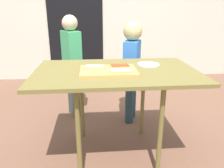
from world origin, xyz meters
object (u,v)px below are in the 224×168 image
object	(u,v)px
dining_table	(116,78)
plate_white_right	(148,64)
child_left	(72,61)
child_right	(132,65)
pizza_slice_near_right	(121,71)
pizza_slice_far_right	(120,66)
pizza_slice_far_left	(95,67)
cutting_board	(108,71)

from	to	relation	value
dining_table	plate_white_right	size ratio (longest dim) A/B	6.79
child_left	child_right	size ratio (longest dim) A/B	1.05
pizza_slice_near_right	child_left	world-z (taller)	child_left
pizza_slice_far_right	plate_white_right	distance (m)	0.28
pizza_slice_near_right	child_right	bearing A→B (deg)	73.72
pizza_slice_far_right	child_left	size ratio (longest dim) A/B	0.14
plate_white_right	child_right	bearing A→B (deg)	97.11
dining_table	child_right	xyz separation A→B (m)	(0.23, 0.59, -0.05)
pizza_slice_near_right	child_right	size ratio (longest dim) A/B	0.15
pizza_slice_near_right	pizza_slice_far_right	distance (m)	0.13
child_left	pizza_slice_far_left	bearing A→B (deg)	-72.55
pizza_slice_near_right	plate_white_right	bearing A→B (deg)	43.16
pizza_slice_far_left	dining_table	bearing A→B (deg)	-3.16
dining_table	cutting_board	size ratio (longest dim) A/B	2.98
pizza_slice_far_left	pizza_slice_near_right	bearing A→B (deg)	-32.84
dining_table	pizza_slice_near_right	xyz separation A→B (m)	(0.02, -0.11, 0.09)
pizza_slice_far_left	plate_white_right	world-z (taller)	pizza_slice_far_left
pizza_slice_far_left	child_right	xyz separation A→B (m)	(0.39, 0.58, -0.14)
cutting_board	pizza_slice_far_right	bearing A→B (deg)	34.47
dining_table	pizza_slice_far_left	size ratio (longest dim) A/B	7.41
pizza_slice_far_right	child_left	distance (m)	0.88
dining_table	pizza_slice_far_left	bearing A→B (deg)	176.84
pizza_slice_far_right	child_left	bearing A→B (deg)	119.76
pizza_slice_near_right	child_left	bearing A→B (deg)	115.63
child_right	cutting_board	bearing A→B (deg)	-114.40
pizza_slice_far_left	child_right	size ratio (longest dim) A/B	0.16
plate_white_right	child_right	size ratio (longest dim) A/B	0.17
dining_table	child_left	bearing A→B (deg)	117.39
dining_table	pizza_slice_near_right	bearing A→B (deg)	-78.20
pizza_slice_far_right	plate_white_right	world-z (taller)	pizza_slice_far_right
dining_table	plate_white_right	xyz separation A→B (m)	(0.28, 0.13, 0.06)
plate_white_right	child_left	distance (m)	0.94
pizza_slice_far_right	plate_white_right	bearing A→B (deg)	25.16
pizza_slice_near_right	pizza_slice_far_left	bearing A→B (deg)	147.16
cutting_board	pizza_slice_near_right	distance (m)	0.11
pizza_slice_far_left	plate_white_right	size ratio (longest dim) A/B	0.92
cutting_board	pizza_slice_far_left	world-z (taller)	pizza_slice_far_left
cutting_board	pizza_slice_near_right	world-z (taller)	pizza_slice_near_right
plate_white_right	child_left	xyz separation A→B (m)	(-0.68, 0.64, -0.10)
pizza_slice_near_right	plate_white_right	xyz separation A→B (m)	(0.26, 0.24, -0.02)
pizza_slice_far_right	cutting_board	bearing A→B (deg)	-145.53
cutting_board	pizza_slice_near_right	bearing A→B (deg)	-36.08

